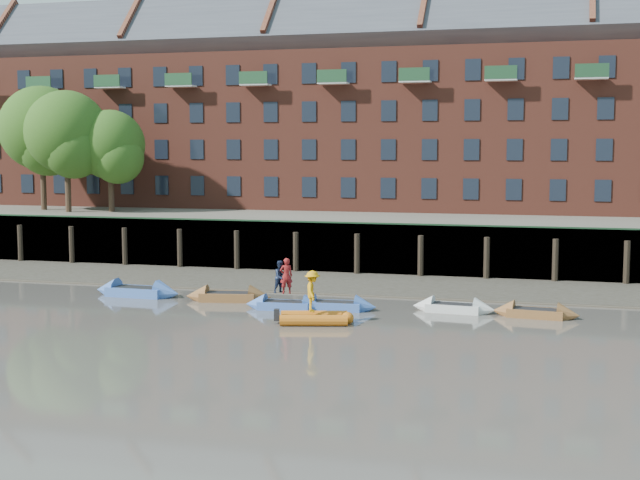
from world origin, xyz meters
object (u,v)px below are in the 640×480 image
at_px(rib_tender, 317,318).
at_px(rowboat_3, 285,305).
at_px(rowboat_5, 454,308).
at_px(person_rower_b, 281,277).
at_px(rowboat_2, 228,297).
at_px(rowboat_6, 536,313).
at_px(rowboat_4, 335,306).
at_px(person_rower_a, 286,276).
at_px(person_rib_crew, 312,291).
at_px(rowboat_1, 137,292).

bearing_deg(rib_tender, rowboat_3, 114.98).
relative_size(rowboat_5, person_rower_b, 2.54).
xyz_separation_m(rowboat_5, rib_tender, (-5.66, -4.48, 0.04)).
height_order(rowboat_2, rowboat_6, rowboat_2).
relative_size(rowboat_2, rib_tender, 1.35).
bearing_deg(rowboat_3, rowboat_4, 8.21).
bearing_deg(rowboat_6, person_rower_a, -169.50).
bearing_deg(person_rib_crew, person_rower_b, 22.37).
height_order(rowboat_2, rowboat_5, rowboat_2).
xyz_separation_m(rowboat_1, person_rower_b, (8.59, -1.49, 1.34)).
distance_m(rowboat_3, rowboat_5, 8.27).
bearing_deg(rowboat_2, rowboat_6, -11.22).
distance_m(rowboat_1, rowboat_5, 16.98).
height_order(rowboat_4, rowboat_5, rowboat_4).
xyz_separation_m(person_rower_b, person_rib_crew, (2.51, -3.19, -0.11)).
height_order(rowboat_2, rowboat_3, rowboat_2).
bearing_deg(rowboat_6, person_rower_b, -170.13).
bearing_deg(rowboat_6, rowboat_5, -179.55).
relative_size(rowboat_2, rowboat_6, 1.13).
xyz_separation_m(rowboat_1, rowboat_5, (16.98, -0.21, -0.04)).
xyz_separation_m(rowboat_1, person_rib_crew, (11.10, -4.68, 1.23)).
relative_size(rowboat_4, person_rib_crew, 2.22).
xyz_separation_m(rowboat_2, rowboat_5, (11.70, -0.08, -0.02)).
relative_size(person_rower_a, person_rib_crew, 0.94).
bearing_deg(person_rower_b, rowboat_5, -45.51).
bearing_deg(rib_tender, rowboat_2, 128.66).
bearing_deg(person_rower_a, rib_tender, 97.50).
distance_m(rowboat_1, rowboat_4, 11.33).
height_order(rowboat_4, person_rower_a, person_rower_a).
height_order(rowboat_2, rowboat_4, rowboat_2).
relative_size(rowboat_1, person_rib_crew, 2.64).
bearing_deg(rowboat_2, rowboat_1, 168.98).
bearing_deg(rowboat_4, rowboat_6, 0.49).
bearing_deg(rowboat_1, person_rower_a, -7.74).
bearing_deg(person_rower_b, rowboat_6, -49.83).
height_order(rowboat_2, person_rower_a, person_rower_a).
bearing_deg(person_rower_b, person_rib_crew, -106.00).
relative_size(rowboat_4, rowboat_6, 1.01).
relative_size(rowboat_1, person_rower_a, 2.80).
bearing_deg(person_rib_crew, person_rower_a, 19.72).
height_order(rowboat_5, rowboat_6, rowboat_5).
height_order(rowboat_4, rib_tender, rowboat_4).
bearing_deg(rib_tender, rowboat_1, 143.25).
bearing_deg(rowboat_1, rib_tender, -20.06).
xyz_separation_m(rowboat_3, rib_tender, (2.48, -3.03, 0.05)).
distance_m(rowboat_3, person_rower_a, 1.46).
bearing_deg(rowboat_2, rowboat_4, -19.46).
bearing_deg(rowboat_6, rowboat_1, -176.00).
xyz_separation_m(rowboat_1, rowboat_4, (11.27, -1.16, -0.04)).
height_order(rowboat_1, rowboat_2, rowboat_1).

